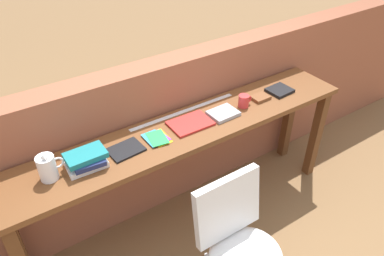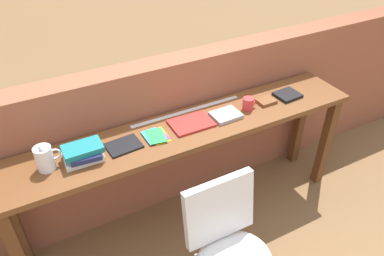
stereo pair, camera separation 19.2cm
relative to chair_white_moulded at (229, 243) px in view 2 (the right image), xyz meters
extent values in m
plane|color=brown|center=(0.10, 0.39, -0.53)|extent=(40.00, 40.00, 0.00)
cube|color=#935138|center=(0.10, 1.03, 0.08)|extent=(6.00, 0.20, 1.22)
cube|color=brown|center=(0.10, 0.69, 0.33)|extent=(2.50, 0.44, 0.04)
cube|color=#5B341A|center=(1.29, 0.53, -0.11)|extent=(0.07, 0.07, 0.84)
cube|color=#5B341A|center=(-1.09, 0.85, -0.11)|extent=(0.07, 0.07, 0.84)
cube|color=#5B341A|center=(1.29, 0.85, -0.11)|extent=(0.07, 0.07, 0.84)
cube|color=white|center=(0.00, 0.12, 0.16)|extent=(0.44, 0.11, 0.40)
cylinder|color=#B2B2B7|center=(0.16, 0.09, -0.32)|extent=(0.02, 0.02, 0.41)
cylinder|color=white|center=(-0.81, 0.70, 0.43)|extent=(0.10, 0.10, 0.15)
cone|color=white|center=(-0.81, 0.67, 0.52)|extent=(0.04, 0.03, 0.04)
torus|color=white|center=(-0.75, 0.70, 0.44)|extent=(0.07, 0.01, 0.07)
cube|color=white|center=(-0.60, 0.69, 0.37)|extent=(0.23, 0.16, 0.03)
cube|color=navy|center=(-0.59, 0.68, 0.40)|extent=(0.19, 0.18, 0.03)
cube|color=#19757A|center=(-0.60, 0.68, 0.43)|extent=(0.23, 0.14, 0.03)
cube|color=black|center=(-0.35, 0.69, 0.36)|extent=(0.22, 0.17, 0.01)
cube|color=yellow|center=(-0.12, 0.69, 0.35)|extent=(0.11, 0.17, 0.00)
cube|color=orange|center=(-0.12, 0.70, 0.36)|extent=(0.12, 0.15, 0.00)
cube|color=purple|center=(-0.13, 0.69, 0.36)|extent=(0.13, 0.16, 0.00)
cube|color=#3399D8|center=(-0.16, 0.69, 0.36)|extent=(0.11, 0.16, 0.00)
cube|color=green|center=(-0.14, 0.68, 0.37)|extent=(0.13, 0.17, 0.00)
cube|color=red|center=(0.13, 0.71, 0.36)|extent=(0.28, 0.20, 0.02)
cube|color=#9E9EA3|center=(0.38, 0.68, 0.37)|extent=(0.20, 0.16, 0.03)
cylinder|color=red|center=(0.57, 0.68, 0.40)|extent=(0.08, 0.08, 0.09)
torus|color=red|center=(0.61, 0.68, 0.40)|extent=(0.06, 0.01, 0.06)
cube|color=brown|center=(0.74, 0.69, 0.37)|extent=(0.13, 0.10, 0.02)
cube|color=black|center=(0.93, 0.69, 0.36)|extent=(0.18, 0.17, 0.02)
cube|color=silver|center=(0.17, 0.86, 0.35)|extent=(0.84, 0.03, 0.00)
camera|label=1|loc=(-0.99, -1.00, 1.79)|focal=35.00mm
camera|label=2|loc=(-0.83, -1.10, 1.79)|focal=35.00mm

